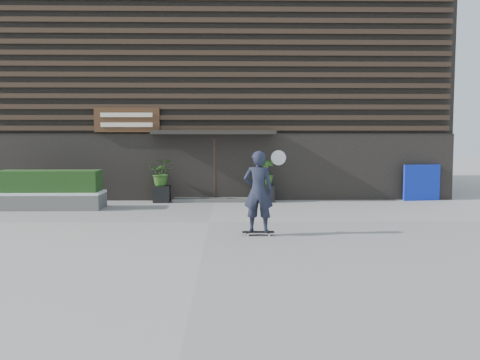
{
  "coord_description": "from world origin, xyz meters",
  "views": [
    {
      "loc": [
        0.56,
        -14.67,
        2.48
      ],
      "look_at": [
        0.88,
        1.05,
        1.1
      ],
      "focal_mm": 39.28,
      "sensor_mm": 36.0,
      "label": 1
    }
  ],
  "objects_px": {
    "raised_bed": "(50,201)",
    "skateboarder": "(258,192)",
    "blue_tarp": "(422,183)",
    "planter_pot_left": "(162,194)",
    "planter_pot_right": "(266,194)"
  },
  "relations": [
    {
      "from": "planter_pot_right",
      "to": "raised_bed",
      "type": "relative_size",
      "value": 0.17
    },
    {
      "from": "planter_pot_right",
      "to": "planter_pot_left",
      "type": "bearing_deg",
      "value": 180.0
    },
    {
      "from": "planter_pot_left",
      "to": "skateboarder",
      "type": "relative_size",
      "value": 0.29
    },
    {
      "from": "planter_pot_left",
      "to": "planter_pot_right",
      "type": "height_order",
      "value": "same"
    },
    {
      "from": "raised_bed",
      "to": "planter_pot_right",
      "type": "bearing_deg",
      "value": 12.61
    },
    {
      "from": "raised_bed",
      "to": "skateboarder",
      "type": "distance_m",
      "value": 8.24
    },
    {
      "from": "planter_pot_left",
      "to": "planter_pot_right",
      "type": "bearing_deg",
      "value": 0.0
    },
    {
      "from": "planter_pot_right",
      "to": "blue_tarp",
      "type": "xyz_separation_m",
      "value": [
        5.86,
        0.3,
        0.37
      ]
    },
    {
      "from": "raised_bed",
      "to": "skateboarder",
      "type": "relative_size",
      "value": 1.68
    },
    {
      "from": "raised_bed",
      "to": "blue_tarp",
      "type": "relative_size",
      "value": 2.44
    },
    {
      "from": "planter_pot_left",
      "to": "raised_bed",
      "type": "relative_size",
      "value": 0.17
    },
    {
      "from": "blue_tarp",
      "to": "skateboarder",
      "type": "xyz_separation_m",
      "value": [
        -6.49,
        -6.69,
        0.41
      ]
    },
    {
      "from": "blue_tarp",
      "to": "skateboarder",
      "type": "relative_size",
      "value": 0.69
    },
    {
      "from": "skateboarder",
      "to": "planter_pot_left",
      "type": "bearing_deg",
      "value": 116.4
    },
    {
      "from": "raised_bed",
      "to": "blue_tarp",
      "type": "height_order",
      "value": "blue_tarp"
    }
  ]
}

